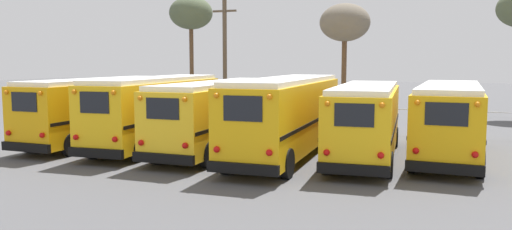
{
  "coord_description": "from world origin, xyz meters",
  "views": [
    {
      "loc": [
        7.56,
        -21.27,
        4.03
      ],
      "look_at": [
        0.0,
        -0.46,
        1.64
      ],
      "focal_mm": 35.0,
      "sensor_mm": 36.0,
      "label": 1
    }
  ],
  "objects_px": {
    "school_bus_1": "(157,109)",
    "bare_tree_1": "(345,24)",
    "school_bus_4": "(366,119)",
    "school_bus_0": "(101,108)",
    "school_bus_2": "(222,112)",
    "school_bus_3": "(287,114)",
    "school_bus_5": "(449,118)",
    "bare_tree_2": "(191,14)",
    "utility_pole": "(225,55)"
  },
  "relations": [
    {
      "from": "school_bus_4",
      "to": "school_bus_0",
      "type": "bearing_deg",
      "value": -178.76
    },
    {
      "from": "utility_pole",
      "to": "bare_tree_2",
      "type": "bearing_deg",
      "value": 159.18
    },
    {
      "from": "school_bus_2",
      "to": "school_bus_5",
      "type": "distance_m",
      "value": 9.81
    },
    {
      "from": "school_bus_2",
      "to": "bare_tree_1",
      "type": "relative_size",
      "value": 1.34
    },
    {
      "from": "school_bus_2",
      "to": "school_bus_3",
      "type": "bearing_deg",
      "value": -8.43
    },
    {
      "from": "school_bus_1",
      "to": "school_bus_4",
      "type": "relative_size",
      "value": 1.06
    },
    {
      "from": "school_bus_4",
      "to": "bare_tree_1",
      "type": "height_order",
      "value": "bare_tree_1"
    },
    {
      "from": "school_bus_1",
      "to": "school_bus_5",
      "type": "bearing_deg",
      "value": 7.25
    },
    {
      "from": "school_bus_1",
      "to": "school_bus_4",
      "type": "bearing_deg",
      "value": 1.84
    },
    {
      "from": "school_bus_1",
      "to": "utility_pole",
      "type": "height_order",
      "value": "utility_pole"
    },
    {
      "from": "school_bus_5",
      "to": "bare_tree_1",
      "type": "bearing_deg",
      "value": 119.43
    },
    {
      "from": "school_bus_2",
      "to": "bare_tree_1",
      "type": "xyz_separation_m",
      "value": [
        3.28,
        12.81,
        4.8
      ]
    },
    {
      "from": "school_bus_0",
      "to": "utility_pole",
      "type": "height_order",
      "value": "utility_pole"
    },
    {
      "from": "school_bus_5",
      "to": "school_bus_2",
      "type": "bearing_deg",
      "value": -171.73
    },
    {
      "from": "school_bus_2",
      "to": "school_bus_4",
      "type": "bearing_deg",
      "value": 0.69
    },
    {
      "from": "school_bus_5",
      "to": "bare_tree_2",
      "type": "height_order",
      "value": "bare_tree_2"
    },
    {
      "from": "school_bus_2",
      "to": "school_bus_3",
      "type": "xyz_separation_m",
      "value": [
        3.24,
        -0.48,
        0.11
      ]
    },
    {
      "from": "school_bus_1",
      "to": "bare_tree_1",
      "type": "height_order",
      "value": "bare_tree_1"
    },
    {
      "from": "bare_tree_1",
      "to": "school_bus_3",
      "type": "bearing_deg",
      "value": -90.19
    },
    {
      "from": "school_bus_2",
      "to": "utility_pole",
      "type": "height_order",
      "value": "utility_pole"
    },
    {
      "from": "school_bus_0",
      "to": "bare_tree_2",
      "type": "distance_m",
      "value": 15.32
    },
    {
      "from": "school_bus_1",
      "to": "utility_pole",
      "type": "bearing_deg",
      "value": 99.12
    },
    {
      "from": "school_bus_0",
      "to": "school_bus_1",
      "type": "relative_size",
      "value": 0.97
    },
    {
      "from": "school_bus_4",
      "to": "bare_tree_2",
      "type": "height_order",
      "value": "bare_tree_2"
    },
    {
      "from": "school_bus_3",
      "to": "school_bus_5",
      "type": "relative_size",
      "value": 1.11
    },
    {
      "from": "school_bus_0",
      "to": "school_bus_3",
      "type": "distance_m",
      "value": 9.71
    },
    {
      "from": "school_bus_1",
      "to": "bare_tree_2",
      "type": "distance_m",
      "value": 16.1
    },
    {
      "from": "bare_tree_1",
      "to": "bare_tree_2",
      "type": "xyz_separation_m",
      "value": [
        -11.9,
        0.99,
        1.07
      ]
    },
    {
      "from": "school_bus_1",
      "to": "school_bus_2",
      "type": "bearing_deg",
      "value": 4.14
    },
    {
      "from": "school_bus_4",
      "to": "bare_tree_2",
      "type": "xyz_separation_m",
      "value": [
        -15.09,
        13.71,
        5.91
      ]
    },
    {
      "from": "school_bus_3",
      "to": "bare_tree_1",
      "type": "bearing_deg",
      "value": 89.81
    },
    {
      "from": "bare_tree_2",
      "to": "school_bus_4",
      "type": "bearing_deg",
      "value": -42.26
    },
    {
      "from": "school_bus_2",
      "to": "bare_tree_2",
      "type": "xyz_separation_m",
      "value": [
        -8.62,
        13.79,
        5.87
      ]
    },
    {
      "from": "school_bus_2",
      "to": "school_bus_4",
      "type": "relative_size",
      "value": 1.11
    },
    {
      "from": "bare_tree_1",
      "to": "school_bus_1",
      "type": "bearing_deg",
      "value": -116.54
    },
    {
      "from": "school_bus_3",
      "to": "school_bus_1",
      "type": "bearing_deg",
      "value": 177.83
    },
    {
      "from": "school_bus_5",
      "to": "bare_tree_2",
      "type": "relative_size",
      "value": 1.1
    },
    {
      "from": "school_bus_1",
      "to": "school_bus_2",
      "type": "relative_size",
      "value": 0.95
    },
    {
      "from": "school_bus_5",
      "to": "utility_pole",
      "type": "bearing_deg",
      "value": 143.45
    },
    {
      "from": "school_bus_3",
      "to": "school_bus_4",
      "type": "bearing_deg",
      "value": 9.77
    },
    {
      "from": "school_bus_0",
      "to": "school_bus_2",
      "type": "bearing_deg",
      "value": 1.78
    },
    {
      "from": "school_bus_0",
      "to": "utility_pole",
      "type": "xyz_separation_m",
      "value": [
        1.19,
        12.73,
        2.72
      ]
    },
    {
      "from": "school_bus_4",
      "to": "bare_tree_1",
      "type": "relative_size",
      "value": 1.21
    },
    {
      "from": "school_bus_3",
      "to": "bare_tree_2",
      "type": "relative_size",
      "value": 1.22
    },
    {
      "from": "bare_tree_2",
      "to": "school_bus_0",
      "type": "bearing_deg",
      "value": -81.28
    },
    {
      "from": "school_bus_0",
      "to": "bare_tree_1",
      "type": "height_order",
      "value": "bare_tree_1"
    },
    {
      "from": "bare_tree_2",
      "to": "bare_tree_1",
      "type": "bearing_deg",
      "value": -4.74
    },
    {
      "from": "school_bus_3",
      "to": "school_bus_5",
      "type": "height_order",
      "value": "school_bus_3"
    },
    {
      "from": "school_bus_1",
      "to": "school_bus_2",
      "type": "xyz_separation_m",
      "value": [
        3.23,
        0.23,
        -0.08
      ]
    },
    {
      "from": "school_bus_3",
      "to": "utility_pole",
      "type": "xyz_separation_m",
      "value": [
        -8.52,
        13.0,
        2.64
      ]
    }
  ]
}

